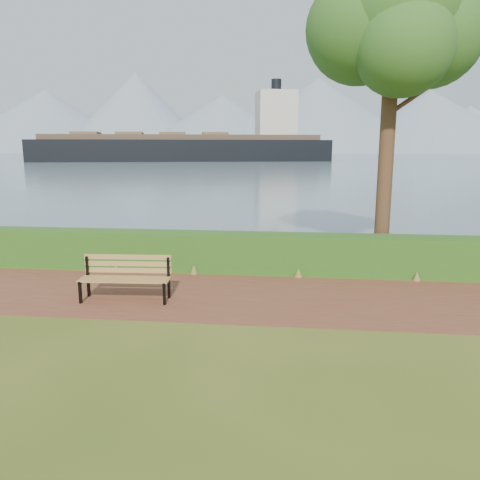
# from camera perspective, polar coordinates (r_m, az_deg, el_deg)

# --- Properties ---
(ground) EXTENTS (140.00, 140.00, 0.00)m
(ground) POSITION_cam_1_polar(r_m,az_deg,el_deg) (10.14, -1.93, -7.38)
(ground) COLOR #3B4F16
(ground) RESTS_ON ground
(path) EXTENTS (40.00, 3.40, 0.01)m
(path) POSITION_cam_1_polar(r_m,az_deg,el_deg) (10.42, -1.68, -6.84)
(path) COLOR #5B2D1F
(path) RESTS_ON ground
(hedge) EXTENTS (32.00, 0.85, 1.00)m
(hedge) POSITION_cam_1_polar(r_m,az_deg,el_deg) (12.50, -0.19, -1.46)
(hedge) COLOR #1C4714
(hedge) RESTS_ON ground
(water) EXTENTS (700.00, 510.00, 0.00)m
(water) POSITION_cam_1_polar(r_m,az_deg,el_deg) (269.54, 6.37, 10.28)
(water) COLOR #415969
(water) RESTS_ON ground
(mountains) EXTENTS (585.00, 190.00, 70.00)m
(mountains) POSITION_cam_1_polar(r_m,az_deg,el_deg) (416.42, 5.26, 14.35)
(mountains) COLOR slate
(mountains) RESTS_ON ground
(bench) EXTENTS (1.94, 0.67, 0.96)m
(bench) POSITION_cam_1_polar(r_m,az_deg,el_deg) (10.35, -13.72, -4.13)
(bench) COLOR black
(bench) RESTS_ON ground
(tree) EXTENTS (4.50, 3.76, 8.66)m
(tree) POSITION_cam_1_polar(r_m,az_deg,el_deg) (13.73, 18.23, 24.13)
(tree) COLOR #392117
(tree) RESTS_ON ground
(cargo_ship) EXTENTS (77.74, 29.75, 23.39)m
(cargo_ship) POSITION_cam_1_polar(r_m,az_deg,el_deg) (126.21, -5.65, 11.10)
(cargo_ship) COLOR black
(cargo_ship) RESTS_ON ground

